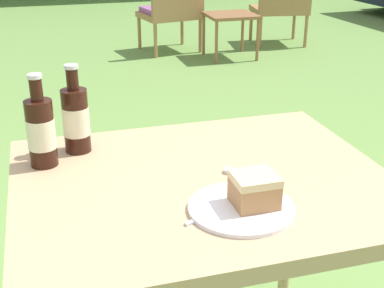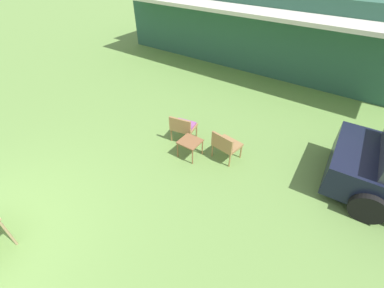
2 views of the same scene
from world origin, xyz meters
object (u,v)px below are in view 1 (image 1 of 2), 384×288
(wicker_chair_plain, at_px, (281,6))
(garden_side_table, at_px, (231,19))
(cola_bottle_far, at_px, (41,131))
(cola_bottle_near, at_px, (76,119))
(cake_on_plate, at_px, (248,198))
(patio_table, at_px, (203,203))
(wicker_chair_cushioned, at_px, (171,11))

(wicker_chair_plain, height_order, garden_side_table, wicker_chair_plain)
(cola_bottle_far, bearing_deg, cola_bottle_near, 35.92)
(cake_on_plate, bearing_deg, wicker_chair_plain, 64.02)
(wicker_chair_plain, xyz_separation_m, patio_table, (-2.24, -4.33, 0.24))
(wicker_chair_cushioned, bearing_deg, cola_bottle_far, 60.68)
(patio_table, distance_m, cake_on_plate, 0.20)
(wicker_chair_cushioned, bearing_deg, patio_table, 65.99)
(wicker_chair_cushioned, height_order, cola_bottle_far, cola_bottle_far)
(wicker_chair_cushioned, distance_m, cake_on_plate, 4.64)
(patio_table, relative_size, cola_bottle_near, 3.81)
(patio_table, xyz_separation_m, cola_bottle_far, (-0.37, 0.19, 0.16))
(patio_table, height_order, cola_bottle_near, cola_bottle_near)
(cola_bottle_far, bearing_deg, wicker_chair_cushioned, 71.63)
(wicker_chair_plain, bearing_deg, cake_on_plate, 72.92)
(cola_bottle_near, distance_m, cola_bottle_far, 0.11)
(wicker_chair_plain, relative_size, cola_bottle_far, 3.04)
(wicker_chair_plain, xyz_separation_m, garden_side_table, (-0.73, -0.39, -0.04))
(wicker_chair_plain, bearing_deg, patio_table, 71.52)
(wicker_chair_cushioned, bearing_deg, cake_on_plate, 67.05)
(wicker_chair_plain, distance_m, garden_side_table, 0.82)
(garden_side_table, height_order, cola_bottle_near, cola_bottle_near)
(wicker_chair_plain, xyz_separation_m, cola_bottle_near, (-2.52, -4.07, 0.40))
(wicker_chair_plain, relative_size, cola_bottle_near, 3.04)
(garden_side_table, bearing_deg, cola_bottle_far, -116.71)
(garden_side_table, bearing_deg, wicker_chair_cushioned, 141.24)
(wicker_chair_plain, distance_m, cake_on_plate, 5.02)
(patio_table, bearing_deg, cola_bottle_near, 137.64)
(wicker_chair_plain, bearing_deg, cola_bottle_far, 66.63)
(wicker_chair_plain, bearing_deg, cola_bottle_near, 67.13)
(garden_side_table, bearing_deg, patio_table, -111.04)
(cola_bottle_near, bearing_deg, wicker_chair_cushioned, 72.52)
(cake_on_plate, relative_size, cola_bottle_near, 0.97)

